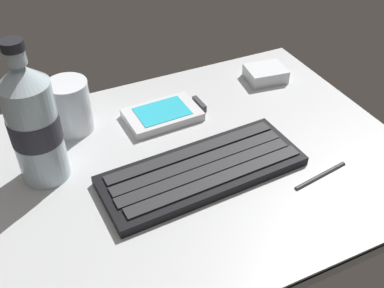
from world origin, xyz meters
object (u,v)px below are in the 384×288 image
at_px(keyboard, 205,169).
at_px(juice_cup, 71,108).
at_px(water_bottle, 34,123).
at_px(charger_block, 265,74).
at_px(stylus_pen, 321,175).
at_px(handheld_device, 166,114).

distance_m(keyboard, juice_cup, 0.24).
bearing_deg(water_bottle, juice_cup, 55.76).
bearing_deg(charger_block, keyboard, -139.76).
xyz_separation_m(water_bottle, stylus_pen, (0.35, -0.17, -0.09)).
height_order(keyboard, juice_cup, juice_cup).
bearing_deg(juice_cup, handheld_device, -13.59).
bearing_deg(charger_block, water_bottle, -168.08).
bearing_deg(keyboard, stylus_pen, -27.22).
xyz_separation_m(handheld_device, water_bottle, (-0.21, -0.06, 0.08)).
bearing_deg(water_bottle, stylus_pen, -25.84).
relative_size(keyboard, stylus_pen, 3.11).
relative_size(water_bottle, charger_block, 2.97).
relative_size(keyboard, handheld_device, 2.27).
bearing_deg(handheld_device, keyboard, -91.04).
height_order(juice_cup, charger_block, juice_cup).
distance_m(keyboard, stylus_pen, 0.16).
bearing_deg(handheld_device, charger_block, 8.81).
relative_size(juice_cup, charger_block, 1.21).
relative_size(keyboard, water_bottle, 1.42).
relative_size(handheld_device, charger_block, 1.86).
bearing_deg(stylus_pen, handheld_device, 113.96).
bearing_deg(keyboard, charger_block, 40.24).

